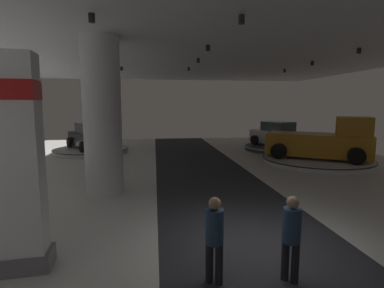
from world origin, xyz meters
TOP-DOWN VIEW (x-y plane):
  - ground at (0.00, 0.00)m, footprint 24.00×44.00m
  - column_left at (-4.07, 4.70)m, footprint 1.33×1.33m
  - brand_sign_pylon at (-4.91, -0.37)m, footprint 1.32×0.76m
  - display_platform_far_right at (6.65, 9.04)m, footprint 5.84×5.84m
  - pickup_truck_far_right at (6.92, 8.86)m, footprint 5.59×4.69m
  - display_platform_deep_right at (6.51, 13.76)m, footprint 4.88×4.88m
  - display_car_deep_right at (6.50, 13.79)m, footprint 3.43×4.57m
  - display_platform_deep_left at (-6.44, 14.07)m, footprint 4.83×4.83m
  - display_car_deep_left at (-6.43, 14.04)m, footprint 3.69×4.54m
  - visitor_walking_near at (-1.23, -1.29)m, footprint 0.32×0.32m
  - visitor_walking_far at (0.14, -1.41)m, footprint 0.32×0.32m

SIDE VIEW (x-z plane):
  - ground at x=0.00m, z-range -0.05..0.00m
  - display_platform_far_right at x=6.65m, z-range 0.02..0.27m
  - display_platform_deep_right at x=6.51m, z-range 0.02..0.30m
  - display_platform_deep_left at x=-6.44m, z-range 0.02..0.32m
  - visitor_walking_near at x=-1.23m, z-range 0.11..1.70m
  - visitor_walking_far at x=0.14m, z-range 0.11..1.70m
  - display_car_deep_right at x=6.50m, z-range 0.20..1.90m
  - display_car_deep_left at x=-6.43m, z-range 0.21..1.92m
  - pickup_truck_far_right at x=6.92m, z-range 0.04..2.34m
  - brand_sign_pylon at x=-4.91m, z-range 0.07..4.18m
  - column_left at x=-4.07m, z-range 0.00..5.50m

